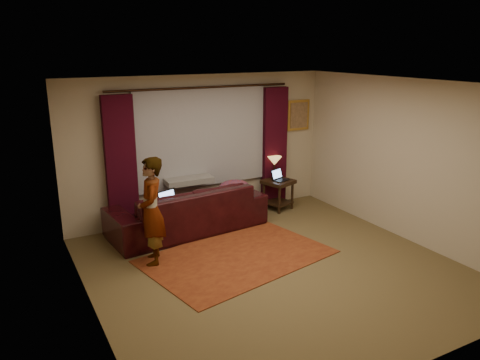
# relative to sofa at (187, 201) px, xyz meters

# --- Properties ---
(floor) EXTENTS (5.00, 5.00, 0.01)m
(floor) POSITION_rel_sofa_xyz_m (0.54, -1.91, -0.54)
(floor) COLOR brown
(floor) RESTS_ON ground
(ceiling) EXTENTS (5.00, 5.00, 0.02)m
(ceiling) POSITION_rel_sofa_xyz_m (0.54, -1.91, 2.06)
(ceiling) COLOR silver
(ceiling) RESTS_ON ground
(wall_back) EXTENTS (5.00, 0.02, 2.60)m
(wall_back) POSITION_rel_sofa_xyz_m (0.54, 0.59, 0.76)
(wall_back) COLOR #BFB193
(wall_back) RESTS_ON ground
(wall_front) EXTENTS (5.00, 0.02, 2.60)m
(wall_front) POSITION_rel_sofa_xyz_m (0.54, -4.41, 0.76)
(wall_front) COLOR #BFB193
(wall_front) RESTS_ON ground
(wall_left) EXTENTS (0.02, 5.00, 2.60)m
(wall_left) POSITION_rel_sofa_xyz_m (-1.96, -1.91, 0.76)
(wall_left) COLOR #BFB193
(wall_left) RESTS_ON ground
(wall_right) EXTENTS (0.02, 5.00, 2.60)m
(wall_right) POSITION_rel_sofa_xyz_m (3.04, -1.91, 0.76)
(wall_right) COLOR #BFB193
(wall_right) RESTS_ON ground
(sheer_curtain) EXTENTS (2.50, 0.05, 1.80)m
(sheer_curtain) POSITION_rel_sofa_xyz_m (0.54, 0.53, 0.96)
(sheer_curtain) COLOR #999AA0
(sheer_curtain) RESTS_ON wall_back
(drape_left) EXTENTS (0.50, 0.14, 2.30)m
(drape_left) POSITION_rel_sofa_xyz_m (-0.96, 0.48, 0.64)
(drape_left) COLOR #320612
(drape_left) RESTS_ON floor
(drape_right) EXTENTS (0.50, 0.14, 2.30)m
(drape_right) POSITION_rel_sofa_xyz_m (2.04, 0.48, 0.64)
(drape_right) COLOR #320612
(drape_right) RESTS_ON floor
(curtain_rod) EXTENTS (0.04, 0.04, 3.40)m
(curtain_rod) POSITION_rel_sofa_xyz_m (0.54, 0.48, 1.84)
(curtain_rod) COLOR black
(curtain_rod) RESTS_ON wall_back
(picture_frame) EXTENTS (0.50, 0.04, 0.60)m
(picture_frame) POSITION_rel_sofa_xyz_m (2.64, 0.56, 1.21)
(picture_frame) COLOR gold
(picture_frame) RESTS_ON wall_back
(sofa) EXTENTS (2.76, 1.39, 1.08)m
(sofa) POSITION_rel_sofa_xyz_m (0.00, 0.00, 0.00)
(sofa) COLOR black
(sofa) RESTS_ON floor
(throw_blanket) EXTENTS (0.86, 0.36, 0.10)m
(throw_blanket) POSITION_rel_sofa_xyz_m (0.18, 0.34, 0.54)
(throw_blanket) COLOR gray
(throw_blanket) RESTS_ON sofa
(clothing_pile) EXTENTS (0.61, 0.50, 0.24)m
(clothing_pile) POSITION_rel_sofa_xyz_m (0.88, -0.04, 0.12)
(clothing_pile) COLOR brown
(clothing_pile) RESTS_ON sofa
(laptop_sofa) EXTENTS (0.46, 0.48, 0.26)m
(laptop_sofa) POSITION_rel_sofa_xyz_m (-0.33, -0.17, 0.13)
(laptop_sofa) COLOR black
(laptop_sofa) RESTS_ON sofa
(area_rug) EXTENTS (2.99, 2.30, 0.01)m
(area_rug) POSITION_rel_sofa_xyz_m (0.25, -1.33, -0.53)
(area_rug) COLOR maroon
(area_rug) RESTS_ON floor
(end_table) EXTENTS (0.64, 0.64, 0.59)m
(end_table) POSITION_rel_sofa_xyz_m (1.97, 0.20, -0.24)
(end_table) COLOR black
(end_table) RESTS_ON floor
(tiffany_lamp) EXTENTS (0.37, 0.37, 0.44)m
(tiffany_lamp) POSITION_rel_sofa_xyz_m (1.95, 0.33, 0.27)
(tiffany_lamp) COLOR olive
(tiffany_lamp) RESTS_ON end_table
(laptop_table) EXTENTS (0.38, 0.40, 0.21)m
(laptop_table) POSITION_rel_sofa_xyz_m (2.00, 0.16, 0.16)
(laptop_table) COLOR black
(laptop_table) RESTS_ON end_table
(person) EXTENTS (0.58, 0.58, 1.59)m
(person) POSITION_rel_sofa_xyz_m (-0.91, -0.91, 0.26)
(person) COLOR gray
(person) RESTS_ON floor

